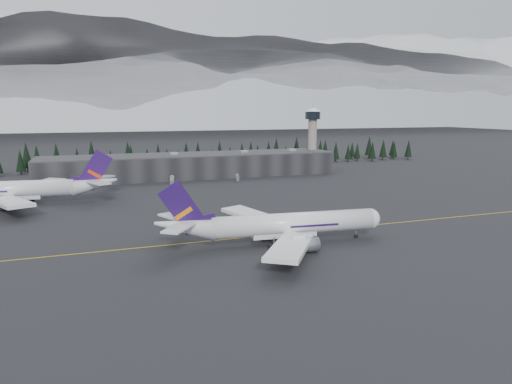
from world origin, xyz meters
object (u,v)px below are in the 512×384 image
object	(u,v)px
terminal	(192,165)
control_tower	(312,132)
jet_parked	(21,190)
gse_vehicle_b	(238,180)
gse_vehicle_a	(172,183)
jet_main	(274,225)

from	to	relation	value
terminal	control_tower	xyz separation A→B (m)	(75.00, 3.00, 17.11)
control_tower	jet_parked	size ratio (longest dim) A/B	0.53
gse_vehicle_b	jet_parked	bearing A→B (deg)	-101.47
terminal	gse_vehicle_b	distance (m)	32.21
terminal	gse_vehicle_a	size ratio (longest dim) A/B	33.63
gse_vehicle_a	jet_main	bearing A→B (deg)	-81.29
gse_vehicle_a	gse_vehicle_b	size ratio (longest dim) A/B	1.12
terminal	jet_main	xyz separation A→B (m)	(-5.63, -135.73, -0.98)
gse_vehicle_a	gse_vehicle_b	xyz separation A→B (m)	(33.35, -2.26, 0.06)
terminal	jet_main	world-z (taller)	jet_main
jet_main	gse_vehicle_a	bearing A→B (deg)	100.62
jet_main	jet_parked	world-z (taller)	jet_parked
control_tower	gse_vehicle_a	world-z (taller)	control_tower
terminal	jet_parked	world-z (taller)	jet_parked
jet_main	gse_vehicle_a	xyz separation A→B (m)	(-9.60, 111.96, -4.66)
control_tower	gse_vehicle_b	distance (m)	67.77
jet_parked	gse_vehicle_b	size ratio (longest dim) A/B	16.81
terminal	jet_parked	distance (m)	94.68
terminal	jet_main	bearing A→B (deg)	-92.38
control_tower	gse_vehicle_b	bearing A→B (deg)	-152.95
jet_main	gse_vehicle_a	distance (m)	112.47
terminal	jet_parked	size ratio (longest dim) A/B	2.24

